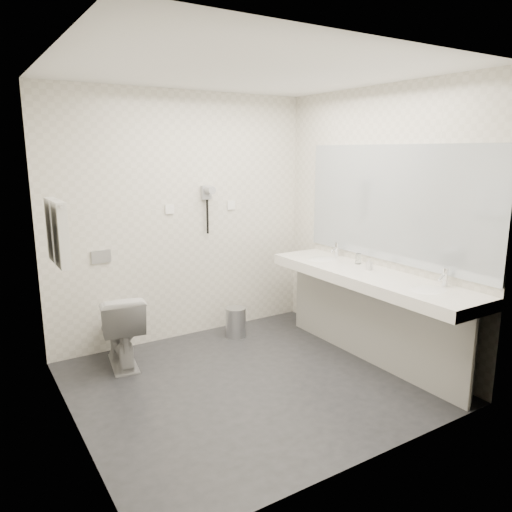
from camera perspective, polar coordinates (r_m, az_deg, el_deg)
floor at (r=4.25m, az=-0.66°, el=-14.58°), size 2.80×2.80×0.00m
ceiling at (r=3.84m, az=-0.76°, el=20.97°), size 2.80×2.80×0.00m
wall_back at (r=4.99m, az=-8.53°, el=4.43°), size 2.80×0.00×2.80m
wall_front at (r=2.85m, az=13.07°, el=-1.68°), size 2.80×0.00×2.80m
wall_left at (r=3.36m, az=-21.56°, el=-0.12°), size 0.00×2.60×2.60m
wall_right at (r=4.72m, az=13.98°, el=3.76°), size 0.00×2.60×2.60m
vanity_counter at (r=4.48m, az=13.06°, el=-2.52°), size 0.55×2.20×0.10m
vanity_panel at (r=4.62m, az=13.02°, el=-7.57°), size 0.03×2.15×0.75m
vanity_post_near at (r=4.04m, az=23.99°, el=-11.33°), size 0.06×0.06×0.75m
vanity_post_far at (r=5.38m, az=5.41°, el=-4.46°), size 0.06×0.06×0.75m
mirror at (r=4.55m, az=15.78°, el=5.89°), size 0.02×2.20×1.05m
basin_near at (r=4.06m, az=19.58°, el=-3.96°), size 0.40×0.31×0.05m
basin_far at (r=4.94m, az=7.76°, el=-0.53°), size 0.40×0.31×0.05m
faucet_near at (r=4.19m, az=21.33°, el=-2.33°), size 0.04×0.04×0.15m
faucet_far at (r=5.04m, az=9.49°, el=0.73°), size 0.04×0.04×0.15m
soap_bottle_a at (r=4.56m, az=13.16°, el=-0.94°), size 0.06×0.06×0.11m
glass_left at (r=4.78m, az=11.93°, el=-0.31°), size 0.06×0.06×0.10m
toilet at (r=4.61m, az=-15.62°, el=-8.25°), size 0.48×0.72×0.68m
flush_plate at (r=4.76m, az=-17.74°, el=-0.07°), size 0.18×0.02×0.12m
pedal_bin at (r=5.15m, az=-2.40°, el=-7.85°), size 0.28×0.28×0.30m
bin_lid at (r=5.10m, az=-2.41°, el=-6.19°), size 0.21×0.21×0.02m
towel_rail at (r=3.86m, az=-22.75°, el=5.82°), size 0.02×0.62×0.02m
towel_near at (r=3.75m, az=-21.95°, el=2.32°), size 0.07×0.24×0.48m
towel_far at (r=4.02m, az=-22.69°, el=2.88°), size 0.07×0.24×0.48m
dryer_cradle at (r=5.04m, az=-5.86°, el=7.44°), size 0.10×0.04×0.14m
dryer_barrel at (r=4.98m, az=-5.51°, el=7.73°), size 0.08×0.14×0.08m
dryer_cord at (r=5.06m, az=-5.72°, el=4.61°), size 0.02×0.02×0.35m
switch_plate_a at (r=4.91m, az=-10.12°, el=5.43°), size 0.09×0.02×0.09m
switch_plate_b at (r=5.21m, az=-2.94°, el=5.99°), size 0.09×0.02×0.09m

